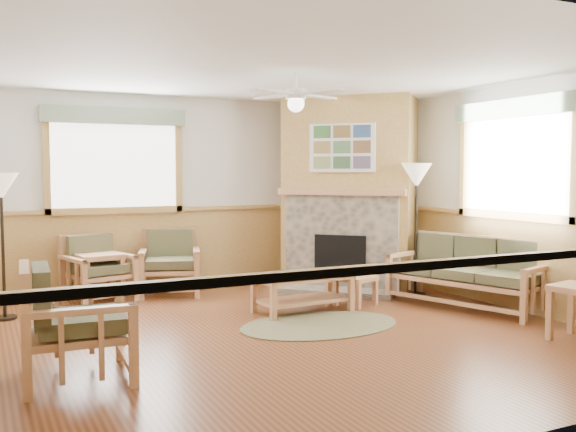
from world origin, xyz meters
name	(u,v)px	position (x,y,z in m)	size (l,w,h in m)	color
floor	(283,333)	(0.00, 0.00, -0.01)	(6.00, 6.00, 0.01)	brown
ceiling	(283,67)	(0.00, 0.00, 2.70)	(6.00, 6.00, 0.01)	white
wall_back	(193,193)	(0.00, 3.00, 1.35)	(6.00, 0.02, 2.70)	silver
wall_front	(499,224)	(0.00, -3.00, 1.35)	(6.00, 0.02, 2.70)	silver
wall_right	(505,197)	(3.00, 0.00, 1.35)	(0.02, 6.00, 2.70)	silver
wainscot	(283,280)	(0.00, 0.00, 0.55)	(6.00, 6.00, 1.10)	#AE8747
fireplace	(350,193)	(2.05, 2.05, 1.35)	(2.20, 2.20, 2.70)	#AE8747
window_back	(114,106)	(-1.10, 2.96, 2.53)	(1.90, 0.16, 1.50)	white
window_right	(517,97)	(2.96, -0.20, 2.53)	(0.16, 1.90, 1.50)	white
ceiling_fan	(296,77)	(0.30, 0.30, 2.66)	(1.24, 1.24, 0.36)	white
sofa	(466,272)	(2.55, 0.15, 0.43)	(0.77, 1.87, 0.86)	tan
armchair_back_left	(98,268)	(-1.42, 2.55, 0.42)	(0.75, 0.75, 0.84)	tan
armchair_back_right	(170,262)	(-0.48, 2.55, 0.43)	(0.77, 0.77, 0.87)	tan
armchair_left	(77,321)	(-2.10, -0.60, 0.47)	(0.83, 0.83, 0.93)	tan
coffee_table	(303,293)	(0.63, 0.78, 0.23)	(1.13, 0.57, 0.45)	tan
end_table_chairs	(99,277)	(-1.41, 2.55, 0.30)	(0.54, 0.52, 0.60)	tan
footstool	(356,290)	(1.40, 0.85, 0.18)	(0.42, 0.42, 0.37)	tan
braided_rug	(320,325)	(0.49, 0.11, 0.01)	(1.79, 1.79, 0.01)	brown
floor_lamp_left	(3,246)	(-2.55, 1.92, 0.83)	(0.38, 0.38, 1.65)	black
floor_lamp_right	(416,229)	(2.44, 1.01, 0.89)	(0.41, 0.41, 1.78)	black
book_red	(316,271)	(0.78, 0.73, 0.48)	(0.22, 0.30, 0.03)	maroon
book_dark	(289,272)	(0.48, 0.85, 0.48)	(0.20, 0.27, 0.03)	black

